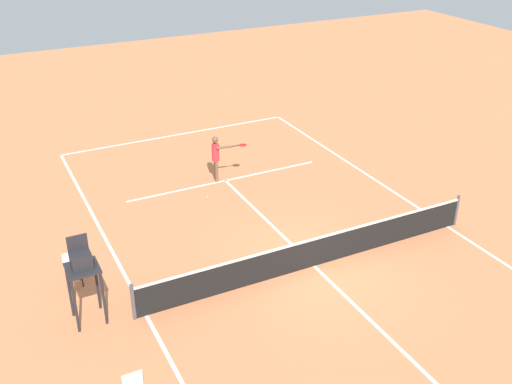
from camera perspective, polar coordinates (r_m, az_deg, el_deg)
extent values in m
plane|color=#D37A4C|center=(18.00, 5.47, -6.94)|extent=(60.00, 60.00, 0.00)
cube|color=white|center=(27.38, -7.38, 5.38)|extent=(10.21, 0.10, 0.01)
cube|color=white|center=(20.82, 17.55, -3.11)|extent=(0.10, 23.24, 0.01)
cube|color=white|center=(16.33, -10.29, -11.35)|extent=(0.10, 23.24, 0.01)
cube|color=white|center=(22.90, -2.90, 1.09)|extent=(7.66, 0.10, 0.01)
cube|color=white|center=(18.00, 5.47, -6.93)|extent=(0.10, 12.78, 0.01)
cylinder|color=#4C4C51|center=(20.76, 18.35, -1.64)|extent=(0.10, 0.10, 1.07)
cylinder|color=#4C4C51|center=(15.95, -11.49, -10.11)|extent=(0.10, 0.10, 1.07)
cube|color=black|center=(17.75, 5.53, -5.72)|extent=(10.81, 0.03, 0.91)
cube|color=white|center=(17.50, 5.60, -4.41)|extent=(10.81, 0.04, 0.06)
cylinder|color=brown|center=(22.87, -3.83, 2.15)|extent=(0.12, 0.12, 0.82)
cylinder|color=brown|center=(22.69, -3.72, 1.94)|extent=(0.12, 0.12, 0.82)
cylinder|color=red|center=(22.48, -3.83, 3.74)|extent=(0.28, 0.28, 0.64)
sphere|color=brown|center=(22.28, -3.87, 4.94)|extent=(0.23, 0.23, 0.23)
cylinder|color=brown|center=(22.63, -3.94, 4.00)|extent=(0.09, 0.09, 0.57)
cylinder|color=brown|center=(22.27, -3.03, 4.23)|extent=(0.58, 0.19, 0.09)
cylinder|color=black|center=(22.36, -1.99, 4.35)|extent=(0.26, 0.08, 0.04)
ellipsoid|color=red|center=(22.43, -1.27, 4.44)|extent=(0.36, 0.33, 0.04)
sphere|color=#CCE033|center=(21.68, -4.61, -0.47)|extent=(0.07, 0.07, 0.07)
cylinder|color=#232328|center=(15.82, -14.14, -9.70)|extent=(0.07, 0.07, 1.55)
cylinder|color=#232328|center=(15.74, -16.63, -10.28)|extent=(0.07, 0.07, 1.55)
cylinder|color=#232328|center=(16.39, -14.73, -8.36)|extent=(0.07, 0.07, 1.55)
cylinder|color=#232328|center=(16.31, -17.13, -8.90)|extent=(0.07, 0.07, 1.55)
cube|color=#232328|center=(15.61, -16.03, -6.91)|extent=(0.80, 0.80, 0.06)
cube|color=#232328|center=(15.49, -16.13, -6.21)|extent=(0.50, 0.44, 0.40)
cube|color=#232328|center=(15.47, -16.45, -4.75)|extent=(0.50, 0.06, 0.50)
cube|color=silver|center=(13.54, -11.55, -17.05)|extent=(0.44, 0.04, 0.44)
cylinder|color=#262626|center=(17.62, -16.02, -7.97)|extent=(0.04, 0.04, 0.45)
cylinder|color=#262626|center=(17.58, -17.15, -8.22)|extent=(0.04, 0.04, 0.45)
cylinder|color=#262626|center=(17.91, -16.26, -7.37)|extent=(0.04, 0.04, 0.45)
cylinder|color=#262626|center=(17.87, -17.37, -7.62)|extent=(0.04, 0.04, 0.45)
cube|color=silver|center=(17.60, -16.81, -7.11)|extent=(0.44, 0.44, 0.06)
cube|color=silver|center=(17.66, -17.06, -6.07)|extent=(0.44, 0.04, 0.44)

